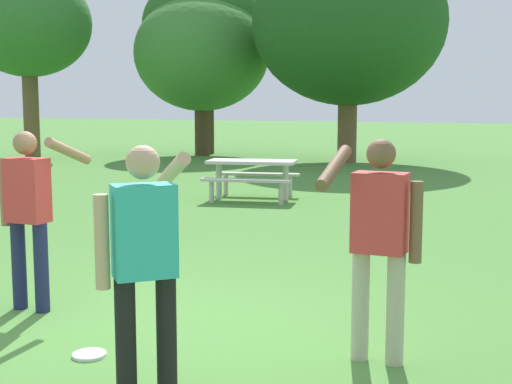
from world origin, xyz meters
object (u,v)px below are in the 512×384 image
person_thrower (29,206)px  person_bystander (144,254)px  tree_far_right (202,54)px  person_catcher (379,234)px  picnic_table_near (252,171)px  tree_tall_left (28,24)px  frisbee (89,355)px  tree_broad_center (206,28)px  tree_slender_mid (349,23)px

person_thrower → person_bystander: 2.43m
person_bystander → tree_far_right: (-9.25, 18.68, 2.59)m
person_catcher → picnic_table_near: person_catcher is taller
person_catcher → tree_tall_left: 21.43m
picnic_table_near → tree_far_right: 11.96m
person_thrower → tree_far_right: size_ratio=0.29×
person_catcher → frisbee: bearing=-160.2°
frisbee → tree_tall_left: (-13.44, 15.15, 4.48)m
person_thrower → tree_far_right: 18.97m
person_thrower → person_catcher: (3.22, -0.07, 0.00)m
frisbee → picnic_table_near: size_ratio=0.13×
person_thrower → tree_broad_center: (-7.48, 18.22, 3.57)m
tree_tall_left → tree_far_right: bearing=30.9°
person_catcher → tree_slender_mid: size_ratio=0.24×
tree_tall_left → person_thrower: bearing=-49.6°
picnic_table_near → tree_tall_left: size_ratio=0.31×
person_catcher → tree_slender_mid: tree_slender_mid is taller
tree_broad_center → tree_slender_mid: 5.99m
tree_broad_center → tree_slender_mid: bearing=-15.6°
tree_broad_center → person_catcher: bearing=-59.7°
person_bystander → tree_tall_left: tree_tall_left is taller
person_catcher → tree_broad_center: bearing=120.3°
person_bystander → frisbee: (-0.83, 0.53, -0.95)m
tree_far_right → tree_slender_mid: 5.60m
person_bystander → frisbee: size_ratio=6.45×
person_catcher → frisbee: size_ratio=6.45×
person_catcher → tree_far_right: size_ratio=0.29×
frisbee → tree_far_right: bearing=114.9°
person_catcher → tree_tall_left: size_ratio=0.26×
person_thrower → frisbee: person_thrower is taller
tree_broad_center → tree_tall_left: bearing=-140.9°
person_bystander → picnic_table_near: bearing=109.3°
person_bystander → tree_broad_center: bearing=116.0°
picnic_table_near → tree_far_right: size_ratio=0.35×
person_bystander → tree_far_right: size_ratio=0.29×
tree_far_right → person_bystander: bearing=-63.6°
person_thrower → tree_broad_center: bearing=112.3°
person_thrower → tree_tall_left: 19.18m
person_thrower → picnic_table_near: (-1.06, 7.55, -0.40)m
person_catcher → picnic_table_near: bearing=119.4°
person_bystander → tree_broad_center: (-9.52, 19.54, 3.57)m
tree_tall_left → tree_slender_mid: 10.76m
person_catcher → picnic_table_near: 8.75m
person_catcher → picnic_table_near: (-4.28, 7.61, -0.40)m
tree_tall_left → tree_broad_center: size_ratio=0.97×
person_catcher → frisbee: person_catcher is taller
person_catcher → tree_slender_mid: 17.71m
frisbee → tree_slender_mid: tree_slender_mid is taller
person_thrower → tree_slender_mid: size_ratio=0.24×
frisbee → picnic_table_near: bearing=105.2°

